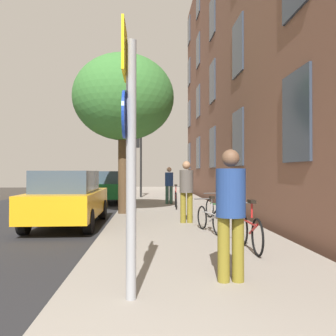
{
  "coord_description": "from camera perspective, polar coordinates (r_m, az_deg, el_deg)",
  "views": [
    {
      "loc": [
        0.13,
        -0.58,
        1.6
      ],
      "look_at": [
        0.71,
        9.33,
        1.71
      ],
      "focal_mm": 37.49,
      "sensor_mm": 36.0,
      "label": 1
    }
  ],
  "objects": [
    {
      "name": "car_2",
      "position": [
        26.21,
        -9.04,
        -2.27
      ],
      "size": [
        1.76,
        4.36,
        1.62
      ],
      "color": "silver",
      "rests_on": "road_asphalt"
    },
    {
      "name": "pedestrian_1",
      "position": [
        10.22,
        3.02,
        -3.18
      ],
      "size": [
        0.54,
        0.54,
        1.79
      ],
      "color": "olive",
      "rests_on": "sidewalk"
    },
    {
      "name": "traffic_light",
      "position": [
        20.52,
        -4.7,
        2.39
      ],
      "size": [
        0.43,
        0.24,
        3.74
      ],
      "color": "black",
      "rests_on": "sidewalk"
    },
    {
      "name": "sidewalk",
      "position": [
        15.69,
        0.2,
        -6.26
      ],
      "size": [
        4.2,
        38.0,
        0.12
      ],
      "primitive_type": "cube",
      "color": "gray",
      "rests_on": "ground"
    },
    {
      "name": "bicycle_3",
      "position": [
        14.39,
        1.28,
        -5.02
      ],
      "size": [
        0.42,
        1.69,
        0.97
      ],
      "color": "black",
      "rests_on": "sidewalk"
    },
    {
      "name": "car_1",
      "position": [
        18.25,
        -10.25,
        -2.99
      ],
      "size": [
        1.92,
        4.3,
        1.62
      ],
      "color": "#19662D",
      "rests_on": "road_asphalt"
    },
    {
      "name": "car_0",
      "position": [
        10.69,
        -15.91,
        -4.67
      ],
      "size": [
        1.84,
        4.37,
        1.62
      ],
      "color": "orange",
      "rests_on": "road_asphalt"
    },
    {
      "name": "tree_near",
      "position": [
        12.89,
        -7.22,
        11.17
      ],
      "size": [
        3.61,
        3.61,
        5.68
      ],
      "color": "#4C3823",
      "rests_on": "sidewalk"
    },
    {
      "name": "sign_post",
      "position": [
        4.13,
        -6.36,
        4.39
      ],
      "size": [
        0.15,
        0.6,
        3.2
      ],
      "color": "gray",
      "rests_on": "sidewalk"
    },
    {
      "name": "bicycle_0",
      "position": [
        6.89,
        13.15,
        -9.85
      ],
      "size": [
        0.42,
        1.64,
        0.96
      ],
      "color": "black",
      "rests_on": "sidewalk"
    },
    {
      "name": "bicycle_2",
      "position": [
        11.02,
        7.83,
        -6.52
      ],
      "size": [
        0.51,
        1.58,
        0.9
      ],
      "color": "black",
      "rests_on": "sidewalk"
    },
    {
      "name": "pedestrian_2",
      "position": [
        16.23,
        0.18,
        -2.42
      ],
      "size": [
        0.43,
        0.43,
        1.7
      ],
      "color": "#33594C",
      "rests_on": "sidewalk"
    },
    {
      "name": "building_facade",
      "position": [
        16.46,
        9.9,
        19.14
      ],
      "size": [
        0.56,
        27.0,
        14.3
      ],
      "color": "brown",
      "rests_on": "ground"
    },
    {
      "name": "road_asphalt",
      "position": [
        16.33,
        -19.94,
        -6.19
      ],
      "size": [
        7.0,
        38.0,
        0.01
      ],
      "primitive_type": "cube",
      "color": "#232326",
      "rests_on": "ground"
    },
    {
      "name": "pedestrian_0",
      "position": [
        4.83,
        10.16,
        -6.1
      ],
      "size": [
        0.49,
        0.49,
        1.78
      ],
      "color": "olive",
      "rests_on": "sidewalk"
    },
    {
      "name": "ground_plane",
      "position": [
        15.86,
        -12.6,
        -6.4
      ],
      "size": [
        41.8,
        41.8,
        0.0
      ],
      "primitive_type": "plane",
      "color": "#332D28"
    },
    {
      "name": "bicycle_1",
      "position": [
        8.7,
        6.8,
        -8.12
      ],
      "size": [
        0.51,
        1.56,
        0.89
      ],
      "color": "black",
      "rests_on": "sidewalk"
    }
  ]
}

